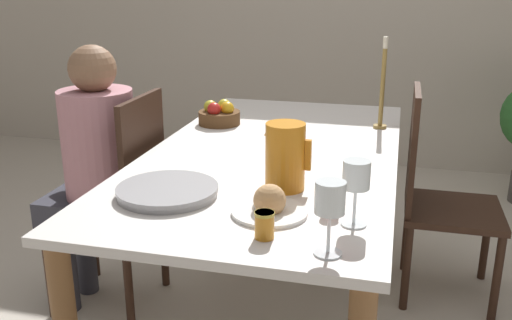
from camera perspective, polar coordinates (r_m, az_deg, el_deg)
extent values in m
plane|color=beige|center=(2.58, 1.58, -15.37)|extent=(20.00, 20.00, 0.00)
cube|color=silver|center=(2.26, 1.74, 0.55)|extent=(0.96, 1.85, 0.03)
cylinder|color=brown|center=(3.27, -2.18, -0.82)|extent=(0.07, 0.07, 0.73)
cylinder|color=brown|center=(3.15, 12.62, -2.01)|extent=(0.07, 0.07, 0.73)
cylinder|color=#331E14|center=(2.63, -19.98, -10.75)|extent=(0.04, 0.04, 0.40)
cylinder|color=#331E14|center=(2.91, -15.95, -7.51)|extent=(0.04, 0.04, 0.40)
cylinder|color=#331E14|center=(2.46, -12.62, -12.20)|extent=(0.04, 0.04, 0.40)
cylinder|color=#331E14|center=(2.75, -9.18, -8.54)|extent=(0.04, 0.04, 0.40)
cube|color=#331E14|center=(2.59, -14.81, -5.43)|extent=(0.42, 0.42, 0.03)
cube|color=#331E14|center=(2.40, -11.20, 0.10)|extent=(0.03, 0.39, 0.53)
cylinder|color=#331E14|center=(2.98, 21.99, -7.53)|extent=(0.04, 0.04, 0.40)
cylinder|color=#331E14|center=(2.65, 22.94, -10.90)|extent=(0.04, 0.04, 0.40)
cylinder|color=#331E14|center=(2.95, 14.82, -7.06)|extent=(0.04, 0.04, 0.40)
cylinder|color=#331E14|center=(2.61, 14.80, -10.43)|extent=(0.04, 0.04, 0.40)
cube|color=#331E14|center=(2.70, 19.10, -4.82)|extent=(0.42, 0.42, 0.03)
cube|color=#331E14|center=(2.60, 15.40, 1.15)|extent=(0.03, 0.39, 0.53)
cylinder|color=#33333D|center=(2.66, -18.45, -9.96)|extent=(0.09, 0.09, 0.43)
cylinder|color=#33333D|center=(2.77, -16.70, -8.52)|extent=(0.09, 0.09, 0.43)
cube|color=#33333D|center=(2.57, -16.67, -4.31)|extent=(0.30, 0.34, 0.11)
cylinder|color=#B77A84|center=(2.44, -15.42, 1.44)|extent=(0.30, 0.30, 0.46)
sphere|color=brown|center=(2.37, -16.05, 8.76)|extent=(0.19, 0.19, 0.19)
cylinder|color=brown|center=(2.64, -15.32, 5.25)|extent=(0.25, 0.06, 0.20)
cylinder|color=orange|center=(1.83, 2.94, 0.35)|extent=(0.13, 0.13, 0.22)
cube|color=orange|center=(1.81, 5.24, 0.50)|extent=(0.02, 0.02, 0.10)
cone|color=orange|center=(1.81, 1.39, 3.10)|extent=(0.04, 0.04, 0.04)
cylinder|color=white|center=(1.62, 9.73, -6.32)|extent=(0.07, 0.07, 0.00)
cylinder|color=white|center=(1.60, 9.83, -4.54)|extent=(0.01, 0.01, 0.10)
cylinder|color=white|center=(1.57, 10.01, -1.44)|extent=(0.08, 0.08, 0.08)
cylinder|color=white|center=(1.45, 7.19, -9.22)|extent=(0.07, 0.07, 0.00)
cylinder|color=white|center=(1.43, 7.28, -7.23)|extent=(0.01, 0.01, 0.11)
cylinder|color=white|center=(1.39, 7.43, -3.72)|extent=(0.08, 0.08, 0.08)
cylinder|color=red|center=(1.40, 7.40, -4.42)|extent=(0.06, 0.06, 0.04)
cylinder|color=white|center=(2.01, 2.92, -1.11)|extent=(0.12, 0.12, 0.01)
cylinder|color=white|center=(2.00, 2.94, -0.29)|extent=(0.07, 0.07, 0.05)
cube|color=white|center=(2.00, 4.13, -0.31)|extent=(0.01, 0.01, 0.03)
cylinder|color=#9E9EA3|center=(1.82, -8.83, -3.26)|extent=(0.32, 0.32, 0.02)
cylinder|color=#9E9EA3|center=(1.81, -8.85, -2.82)|extent=(0.32, 0.32, 0.01)
cylinder|color=white|center=(1.66, 1.37, -5.23)|extent=(0.22, 0.22, 0.01)
sphere|color=tan|center=(1.65, 1.38, -4.04)|extent=(0.10, 0.10, 0.10)
cylinder|color=#C67A1E|center=(1.51, 0.85, -6.52)|extent=(0.05, 0.05, 0.07)
cylinder|color=gold|center=(1.49, 0.86, -5.37)|extent=(0.05, 0.05, 0.01)
cylinder|color=#A81E1E|center=(1.68, 7.55, -4.06)|extent=(0.05, 0.05, 0.07)
cylinder|color=gold|center=(1.66, 7.60, -3.00)|extent=(0.05, 0.05, 0.01)
cylinder|color=brown|center=(2.66, -3.69, 4.24)|extent=(0.19, 0.19, 0.06)
sphere|color=gold|center=(2.63, -2.88, 5.19)|extent=(0.06, 0.06, 0.06)
sphere|color=gold|center=(2.69, -3.20, 5.46)|extent=(0.06, 0.06, 0.06)
sphere|color=gold|center=(2.67, -4.58, 5.33)|extent=(0.06, 0.06, 0.06)
sphere|color=red|center=(2.61, -4.22, 5.09)|extent=(0.06, 0.06, 0.06)
cylinder|color=olive|center=(2.65, 12.28, 3.30)|extent=(0.06, 0.06, 0.01)
cylinder|color=olive|center=(2.61, 12.54, 7.09)|extent=(0.02, 0.02, 0.34)
cylinder|color=beige|center=(2.59, 12.83, 11.37)|extent=(0.02, 0.02, 0.05)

